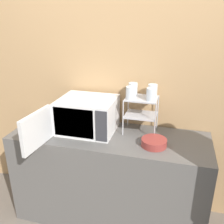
{
  "coord_description": "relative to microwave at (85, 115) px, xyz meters",
  "views": [
    {
      "loc": [
        0.53,
        -1.57,
        1.87
      ],
      "look_at": [
        0.02,
        0.32,
        1.09
      ],
      "focal_mm": 40.0,
      "sensor_mm": 36.0,
      "label": 1
    }
  ],
  "objects": [
    {
      "name": "glass_front_left",
      "position": [
        0.39,
        0.05,
        0.22
      ],
      "size": [
        0.08,
        0.08,
        0.11
      ],
      "color": "silver",
      "rests_on": "dish_rack"
    },
    {
      "name": "counter",
      "position": [
        0.22,
        -0.03,
        -0.59
      ],
      "size": [
        1.72,
        0.58,
        0.88
      ],
      "color": "#595654",
      "rests_on": "ground_plane"
    },
    {
      "name": "bowl",
      "position": [
        0.62,
        -0.12,
        -0.12
      ],
      "size": [
        0.2,
        0.2,
        0.06
      ],
      "color": "maroon",
      "rests_on": "counter"
    },
    {
      "name": "wall_back",
      "position": [
        0.22,
        0.3,
        0.27
      ],
      "size": [
        8.0,
        0.06,
        2.6
      ],
      "color": "tan",
      "rests_on": "ground_plane"
    },
    {
      "name": "glass_back_right",
      "position": [
        0.56,
        0.17,
        0.22
      ],
      "size": [
        0.08,
        0.08,
        0.11
      ],
      "color": "silver",
      "rests_on": "dish_rack"
    },
    {
      "name": "glass_back_left",
      "position": [
        0.38,
        0.17,
        0.22
      ],
      "size": [
        0.08,
        0.08,
        0.11
      ],
      "color": "silver",
      "rests_on": "dish_rack"
    },
    {
      "name": "microwave",
      "position": [
        0.0,
        0.0,
        0.0
      ],
      "size": [
        0.55,
        0.78,
        0.3
      ],
      "color": "silver",
      "rests_on": "counter"
    },
    {
      "name": "dish_rack",
      "position": [
        0.47,
        0.11,
        0.08
      ],
      "size": [
        0.28,
        0.22,
        0.32
      ],
      "color": "#B2B2B7",
      "rests_on": "counter"
    },
    {
      "name": "glass_front_right",
      "position": [
        0.56,
        0.06,
        0.22
      ],
      "size": [
        0.08,
        0.08,
        0.11
      ],
      "color": "silver",
      "rests_on": "dish_rack"
    }
  ]
}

